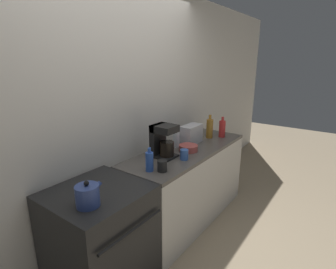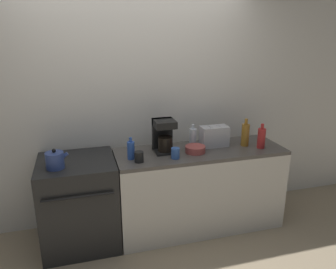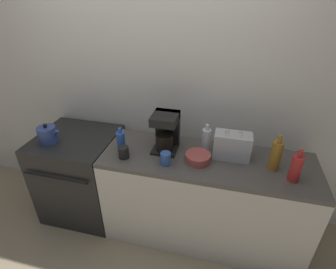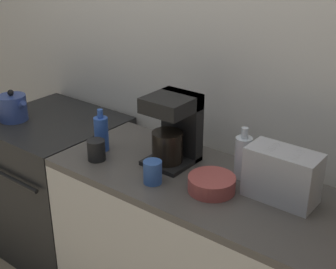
% 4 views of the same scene
% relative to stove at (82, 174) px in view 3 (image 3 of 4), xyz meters
% --- Properties ---
extents(ground_plane, '(12.00, 12.00, 0.00)m').
position_rel_stove_xyz_m(ground_plane, '(0.62, -0.34, -0.45)').
color(ground_plane, tan).
extents(wall_back, '(8.00, 0.05, 2.60)m').
position_rel_stove_xyz_m(wall_back, '(0.62, 0.39, 0.85)').
color(wall_back, silver).
rests_on(wall_back, ground_plane).
extents(stove, '(0.72, 0.71, 0.88)m').
position_rel_stove_xyz_m(stove, '(0.00, 0.00, 0.00)').
color(stove, black).
rests_on(stove, ground_plane).
extents(counter_block, '(1.74, 0.60, 0.88)m').
position_rel_stove_xyz_m(counter_block, '(1.24, -0.04, -0.01)').
color(counter_block, silver).
rests_on(counter_block, ground_plane).
extents(kettle, '(0.20, 0.16, 0.18)m').
position_rel_stove_xyz_m(kettle, '(-0.17, -0.13, 0.51)').
color(kettle, '#33478C').
rests_on(kettle, stove).
extents(toaster, '(0.29, 0.15, 0.22)m').
position_rel_stove_xyz_m(toaster, '(1.42, 0.03, 0.54)').
color(toaster, '#BCBCC1').
rests_on(toaster, counter_block).
extents(coffee_maker, '(0.21, 0.23, 0.33)m').
position_rel_stove_xyz_m(coffee_maker, '(0.87, 0.03, 0.60)').
color(coffee_maker, black).
rests_on(coffee_maker, counter_block).
extents(bottle_red, '(0.08, 0.08, 0.26)m').
position_rel_stove_xyz_m(bottle_red, '(1.87, -0.15, 0.54)').
color(bottle_red, '#B72828').
rests_on(bottle_red, counter_block).
extents(bottle_amber, '(0.08, 0.08, 0.29)m').
position_rel_stove_xyz_m(bottle_amber, '(1.74, -0.04, 0.55)').
color(bottle_amber, '#9E6B23').
rests_on(bottle_amber, counter_block).
extents(bottle_clear, '(0.07, 0.07, 0.24)m').
position_rel_stove_xyz_m(bottle_clear, '(1.21, 0.10, 0.53)').
color(bottle_clear, silver).
rests_on(bottle_clear, counter_block).
extents(bottle_blue, '(0.07, 0.07, 0.22)m').
position_rel_stove_xyz_m(bottle_blue, '(0.51, -0.09, 0.52)').
color(bottle_blue, '#2D56B7').
rests_on(bottle_blue, counter_block).
extents(cup_blue, '(0.08, 0.08, 0.10)m').
position_rel_stove_xyz_m(cup_blue, '(0.93, -0.19, 0.48)').
color(cup_blue, '#3860B2').
rests_on(cup_blue, counter_block).
extents(cup_black, '(0.09, 0.09, 0.10)m').
position_rel_stove_xyz_m(cup_black, '(0.57, -0.19, 0.48)').
color(cup_black, black).
rests_on(cup_black, counter_block).
extents(bowl, '(0.20, 0.20, 0.07)m').
position_rel_stove_xyz_m(bowl, '(1.17, -0.09, 0.46)').
color(bowl, '#B24C47').
rests_on(bowl, counter_block).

